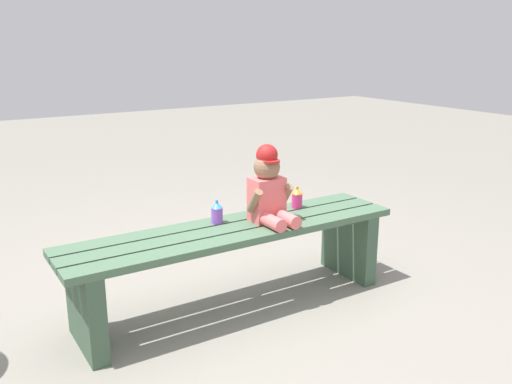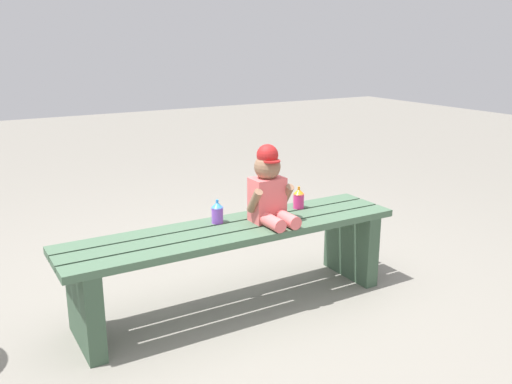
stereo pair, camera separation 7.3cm
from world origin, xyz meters
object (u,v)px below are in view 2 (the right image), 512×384
Objects in this scene: sippy_cup_left at (217,212)px; sippy_cup_right at (299,198)px; park_bench at (235,251)px; child_figure at (269,189)px.

sippy_cup_left and sippy_cup_right have the same top height.
park_bench is 0.37m from child_figure.
child_figure is 3.26× the size of sippy_cup_left.
sippy_cup_right is (0.46, 0.10, 0.19)m from park_bench.
sippy_cup_left is at bearing 116.02° from park_bench.
park_bench is 0.51m from sippy_cup_right.
child_figure is at bearing -6.24° from park_bench.
sippy_cup_left is at bearing 180.00° from sippy_cup_right.
park_bench is at bearing 173.76° from child_figure.
park_bench is 14.34× the size of sippy_cup_right.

